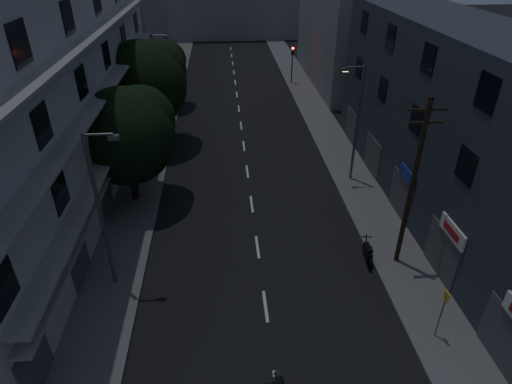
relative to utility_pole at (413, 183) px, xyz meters
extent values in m
plane|color=black|center=(-7.27, 15.90, -4.87)|extent=(160.00, 160.00, 0.00)
cube|color=#565659|center=(-14.77, 15.90, -4.79)|extent=(3.00, 90.00, 0.15)
cube|color=#565659|center=(0.23, 15.90, -4.79)|extent=(3.00, 90.00, 0.15)
cube|color=beige|center=(-7.27, -2.60, -4.86)|extent=(0.15, 2.00, 0.01)
cube|color=beige|center=(-7.27, 1.90, -4.86)|extent=(0.15, 2.00, 0.01)
cube|color=beige|center=(-7.27, 6.40, -4.86)|extent=(0.15, 2.00, 0.01)
cube|color=beige|center=(-7.27, 10.90, -4.86)|extent=(0.15, 2.00, 0.01)
cube|color=beige|center=(-7.27, 15.40, -4.86)|extent=(0.15, 2.00, 0.01)
cube|color=beige|center=(-7.27, 19.90, -4.86)|extent=(0.15, 2.00, 0.01)
cube|color=beige|center=(-7.27, 24.40, -4.86)|extent=(0.15, 2.00, 0.01)
cube|color=beige|center=(-7.27, 28.90, -4.86)|extent=(0.15, 2.00, 0.01)
cube|color=beige|center=(-7.27, 33.40, -4.86)|extent=(0.15, 2.00, 0.01)
cube|color=beige|center=(-7.27, 37.90, -4.86)|extent=(0.15, 2.00, 0.01)
cube|color=beige|center=(-7.27, 42.40, -4.86)|extent=(0.15, 2.00, 0.01)
cube|color=beige|center=(-7.27, 46.90, -4.86)|extent=(0.15, 2.00, 0.01)
cube|color=beige|center=(-7.27, 51.40, -4.86)|extent=(0.15, 2.00, 0.01)
cube|color=#ACACA7|center=(-19.27, 8.90, 2.13)|extent=(6.00, 36.00, 14.00)
cube|color=black|center=(-16.25, -6.10, -2.87)|extent=(0.06, 1.60, 1.60)
cube|color=black|center=(-16.25, -0.10, -2.87)|extent=(0.06, 1.60, 1.60)
cube|color=black|center=(-16.25, 5.90, -2.87)|extent=(0.06, 1.60, 1.60)
cube|color=black|center=(-16.25, 11.90, -2.87)|extent=(0.06, 1.60, 1.60)
cube|color=black|center=(-16.25, 17.90, -2.87)|extent=(0.06, 1.60, 1.60)
cube|color=black|center=(-16.25, 23.90, -2.87)|extent=(0.06, 1.60, 1.60)
cube|color=black|center=(-16.25, -6.10, 0.33)|extent=(0.06, 1.60, 1.60)
cube|color=black|center=(-16.25, -0.10, 0.33)|extent=(0.06, 1.60, 1.60)
cube|color=black|center=(-16.25, 5.90, 0.33)|extent=(0.06, 1.60, 1.60)
cube|color=black|center=(-16.25, 11.90, 0.33)|extent=(0.06, 1.60, 1.60)
cube|color=black|center=(-16.25, 17.90, 0.33)|extent=(0.06, 1.60, 1.60)
cube|color=black|center=(-16.25, 23.90, 0.33)|extent=(0.06, 1.60, 1.60)
cube|color=black|center=(-16.25, -0.10, 3.53)|extent=(0.06, 1.60, 1.60)
cube|color=black|center=(-16.25, 5.90, 3.53)|extent=(0.06, 1.60, 1.60)
cube|color=black|center=(-16.25, 11.90, 3.53)|extent=(0.06, 1.60, 1.60)
cube|color=black|center=(-16.25, 17.90, 3.53)|extent=(0.06, 1.60, 1.60)
cube|color=black|center=(-16.25, 23.90, 3.53)|extent=(0.06, 1.60, 1.60)
cube|color=black|center=(-16.25, -0.10, 6.73)|extent=(0.06, 1.60, 1.60)
cube|color=black|center=(-16.25, 5.90, 6.73)|extent=(0.06, 1.60, 1.60)
cube|color=black|center=(-16.25, 11.90, 6.73)|extent=(0.06, 1.60, 1.60)
cube|color=gray|center=(-15.77, 8.90, -0.87)|extent=(1.00, 32.40, 0.12)
cube|color=gray|center=(-15.77, 8.90, 2.33)|extent=(1.00, 32.40, 0.12)
cube|color=gray|center=(-15.77, 8.90, 5.53)|extent=(1.00, 32.40, 0.12)
cube|color=gray|center=(-15.87, 8.90, -1.77)|extent=(0.80, 32.40, 0.12)
cube|color=#424247|center=(-16.24, -6.10, -3.47)|extent=(0.06, 2.40, 2.40)
cube|color=#424247|center=(-16.24, -0.10, -3.47)|extent=(0.06, 2.40, 2.40)
cube|color=#424247|center=(-16.24, 5.90, -3.47)|extent=(0.06, 2.40, 2.40)
cube|color=#424247|center=(-16.24, 11.90, -3.47)|extent=(0.06, 2.40, 2.40)
cube|color=#424247|center=(-16.24, 17.90, -3.47)|extent=(0.06, 2.40, 2.40)
cube|color=#424247|center=(-16.24, 23.90, -3.47)|extent=(0.06, 2.40, 2.40)
cube|color=#292F38|center=(4.73, 4.90, 0.63)|extent=(6.00, 28.00, 11.00)
cube|color=black|center=(1.71, -1.10, 1.43)|extent=(0.06, 1.40, 1.50)
cube|color=black|center=(1.71, 4.40, 1.43)|extent=(0.06, 1.40, 1.50)
cube|color=black|center=(1.71, 9.90, 1.43)|extent=(0.06, 1.40, 1.50)
cube|color=black|center=(1.71, 15.40, 1.43)|extent=(0.06, 1.40, 1.50)
cube|color=black|center=(1.71, -1.10, 4.73)|extent=(0.06, 1.40, 1.50)
cube|color=black|center=(1.71, 4.40, 4.73)|extent=(0.06, 1.40, 1.50)
cube|color=black|center=(1.71, 9.90, 4.73)|extent=(0.06, 1.40, 1.50)
cube|color=black|center=(1.71, 15.40, 4.73)|extent=(0.06, 1.40, 1.50)
cube|color=#424247|center=(1.70, -6.60, -3.47)|extent=(0.06, 3.00, 2.60)
cube|color=#424247|center=(1.70, -1.10, -3.47)|extent=(0.06, 3.00, 2.60)
cube|color=#424247|center=(1.70, 4.40, -3.47)|extent=(0.06, 3.00, 2.60)
cube|color=#424247|center=(1.70, 9.90, -3.47)|extent=(0.06, 3.00, 2.60)
cube|color=#424247|center=(1.70, 15.40, -3.47)|extent=(0.06, 3.00, 2.60)
cube|color=silver|center=(1.63, -1.60, -1.77)|extent=(0.12, 2.20, 0.80)
cube|color=#B21414|center=(1.55, -1.60, -1.77)|extent=(0.02, 1.40, 0.36)
cube|color=navy|center=(1.63, 3.90, -1.77)|extent=(0.12, 2.00, 0.70)
cube|color=slate|center=(-19.27, 38.90, 3.13)|extent=(6.00, 20.00, 16.00)
cube|color=slate|center=(4.73, 32.90, 1.63)|extent=(6.00, 20.00, 13.00)
cube|color=slate|center=(-7.27, 60.90, 0.13)|extent=(24.00, 8.00, 10.00)
cylinder|color=black|center=(-14.84, 7.51, -2.71)|extent=(0.44, 0.44, 4.01)
sphere|color=black|center=(-14.84, 7.51, -0.30)|extent=(6.02, 6.02, 6.02)
sphere|color=black|center=(-13.94, 8.26, 0.45)|extent=(4.21, 4.21, 4.21)
sphere|color=black|center=(-15.59, 6.91, 0.15)|extent=(3.91, 3.91, 3.91)
cylinder|color=black|center=(-14.98, 16.29, -2.47)|extent=(0.44, 0.44, 4.49)
sphere|color=black|center=(-14.98, 16.29, 0.22)|extent=(6.76, 6.76, 6.76)
sphere|color=black|center=(-13.97, 17.14, 1.07)|extent=(4.73, 4.73, 4.73)
sphere|color=black|center=(-15.83, 15.62, 0.73)|extent=(4.40, 4.40, 4.40)
cylinder|color=black|center=(-14.87, 25.51, -2.99)|extent=(0.44, 0.44, 3.46)
sphere|color=black|center=(-14.87, 25.51, -0.91)|extent=(5.16, 5.16, 5.16)
sphere|color=black|center=(-14.09, 26.16, -0.27)|extent=(3.61, 3.61, 3.61)
sphere|color=black|center=(-15.51, 25.00, -0.53)|extent=(3.36, 3.36, 3.36)
cylinder|color=black|center=(-0.70, 32.29, -3.12)|extent=(0.12, 0.12, 3.20)
cube|color=black|center=(-0.70, 32.29, -1.07)|extent=(0.28, 0.22, 0.90)
sphere|color=#FF0C05|center=(-0.70, 32.14, -0.74)|extent=(0.22, 0.22, 0.22)
sphere|color=#3F330C|center=(-0.70, 32.14, -1.04)|extent=(0.22, 0.22, 0.22)
sphere|color=black|center=(-0.70, 32.14, -1.34)|extent=(0.22, 0.22, 0.22)
cylinder|color=black|center=(-13.76, 29.43, -3.12)|extent=(0.12, 0.12, 3.20)
cube|color=black|center=(-13.76, 29.43, -1.07)|extent=(0.28, 0.22, 0.90)
sphere|color=black|center=(-13.76, 29.28, -0.74)|extent=(0.22, 0.22, 0.22)
sphere|color=#3F330C|center=(-13.76, 29.28, -1.04)|extent=(0.22, 0.22, 0.22)
sphere|color=#0CFF26|center=(-13.76, 29.28, -1.34)|extent=(0.22, 0.22, 0.22)
cylinder|color=#5C5E64|center=(-14.62, -0.41, -0.72)|extent=(0.18, 0.18, 8.00)
cylinder|color=#5C5E64|center=(-14.02, -0.41, 3.18)|extent=(1.20, 0.10, 0.10)
cube|color=#5C5E64|center=(-13.42, -0.41, 3.03)|extent=(0.45, 0.25, 0.18)
cube|color=#4C4C4C|center=(-13.42, -0.41, 2.93)|extent=(0.35, 0.18, 0.04)
cylinder|color=#5A5B61|center=(-0.01, 9.04, -0.72)|extent=(0.18, 0.18, 8.00)
cylinder|color=#5A5B61|center=(-0.61, 9.04, 3.18)|extent=(1.20, 0.10, 0.10)
cube|color=#5A5B61|center=(-1.21, 9.04, 3.03)|extent=(0.45, 0.25, 0.18)
cube|color=#FFD88C|center=(-1.21, 9.04, 2.93)|extent=(0.35, 0.18, 0.04)
cylinder|color=slate|center=(-14.48, 19.93, -0.72)|extent=(0.18, 0.18, 8.00)
cylinder|color=slate|center=(-13.88, 19.93, 3.18)|extent=(1.20, 0.10, 0.10)
cube|color=slate|center=(-13.28, 19.93, 3.03)|extent=(0.45, 0.25, 0.18)
cube|color=#4C4C4C|center=(-13.28, 19.93, 2.93)|extent=(0.35, 0.18, 0.04)
cylinder|color=black|center=(0.00, 0.00, -0.22)|extent=(0.24, 0.24, 9.00)
cube|color=black|center=(0.00, 0.00, 3.68)|extent=(1.80, 0.10, 0.10)
cube|color=black|center=(0.00, 0.00, 3.08)|extent=(1.50, 0.10, 0.10)
cylinder|color=#595B60|center=(-0.15, -5.03, -3.47)|extent=(0.06, 0.06, 2.50)
cube|color=yellow|center=(-0.15, -5.03, -2.42)|extent=(0.05, 0.35, 0.45)
torus|color=black|center=(-1.59, -0.39, -4.56)|extent=(0.19, 0.74, 0.73)
torus|color=black|center=(-1.46, 0.85, -4.56)|extent=(0.19, 0.74, 0.73)
cube|color=black|center=(-1.53, 0.23, -4.22)|extent=(0.38, 1.16, 0.36)
cube|color=black|center=(-1.54, 0.08, -3.95)|extent=(0.36, 0.50, 0.10)
cylinder|color=black|center=(-1.47, 0.80, -4.09)|extent=(0.11, 0.45, 0.87)
cube|color=black|center=(-1.45, 0.90, -3.78)|extent=(0.57, 0.10, 0.04)
camera|label=1|loc=(-8.90, -17.04, 10.13)|focal=30.00mm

